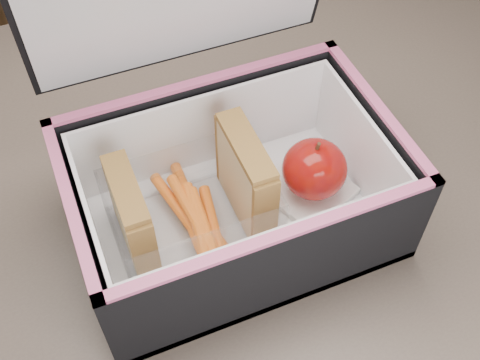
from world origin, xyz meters
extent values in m
cube|color=brown|center=(0.00, 0.00, 0.73)|extent=(1.20, 0.80, 0.03)
cube|color=#382D26|center=(0.55, 0.35, 0.36)|extent=(0.05, 0.05, 0.72)
cube|color=beige|center=(-0.08, -0.05, 0.81)|extent=(0.01, 0.09, 0.09)
cube|color=#D77378|center=(-0.07, -0.05, 0.81)|extent=(0.01, 0.08, 0.08)
cube|color=beige|center=(-0.07, -0.05, 0.81)|extent=(0.01, 0.09, 0.09)
cube|color=brown|center=(-0.07, -0.05, 0.86)|extent=(0.02, 0.09, 0.01)
cube|color=beige|center=(0.04, -0.05, 0.82)|extent=(0.01, 0.09, 0.10)
cube|color=#D77378|center=(0.05, -0.05, 0.81)|extent=(0.01, 0.09, 0.09)
cube|color=beige|center=(0.05, -0.05, 0.82)|extent=(0.01, 0.09, 0.10)
cube|color=brown|center=(0.05, -0.05, 0.87)|extent=(0.03, 0.09, 0.01)
cylinder|color=orange|center=(-0.01, -0.02, 0.77)|extent=(0.01, 0.10, 0.01)
cylinder|color=orange|center=(-0.02, -0.06, 0.79)|extent=(0.01, 0.10, 0.01)
cylinder|color=orange|center=(-0.01, -0.07, 0.80)|extent=(0.02, 0.10, 0.01)
cylinder|color=orange|center=(0.00, -0.05, 0.77)|extent=(0.03, 0.10, 0.01)
cylinder|color=orange|center=(-0.02, -0.03, 0.79)|extent=(0.03, 0.10, 0.01)
cylinder|color=orange|center=(-0.01, -0.06, 0.80)|extent=(0.02, 0.10, 0.01)
cylinder|color=orange|center=(0.00, -0.07, 0.77)|extent=(0.03, 0.10, 0.01)
cylinder|color=orange|center=(0.00, -0.07, 0.79)|extent=(0.03, 0.10, 0.01)
cylinder|color=orange|center=(-0.02, -0.05, 0.80)|extent=(0.02, 0.10, 0.01)
cube|color=white|center=(0.12, -0.05, 0.77)|extent=(0.11, 0.11, 0.01)
ellipsoid|color=maroon|center=(0.12, -0.05, 0.81)|extent=(0.09, 0.09, 0.06)
cylinder|color=#462A19|center=(0.12, -0.05, 0.84)|extent=(0.01, 0.01, 0.01)
camera|label=1|loc=(-0.10, -0.40, 1.29)|focal=45.00mm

